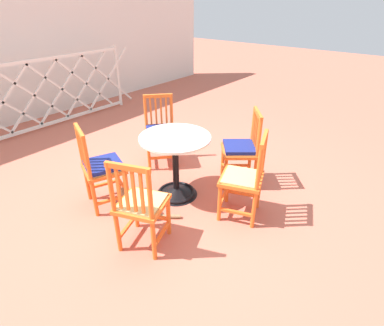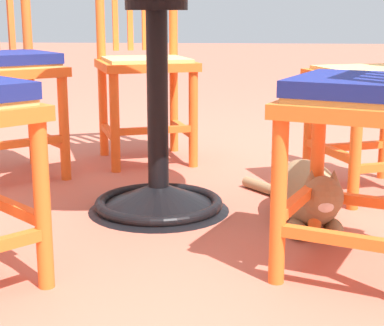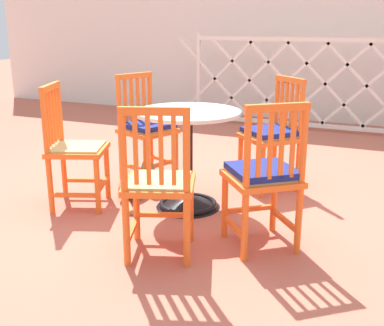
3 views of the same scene
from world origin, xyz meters
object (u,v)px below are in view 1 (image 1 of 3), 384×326
orange_chair_near_fence (141,206)px  orange_chair_facing_out (241,150)px  cafe_table (176,173)px  orange_chair_at_corner (160,132)px  orange_chair_tucked_in (244,179)px  orange_chair_by_planter (102,168)px  tabby_cat (138,204)px

orange_chair_near_fence → orange_chair_facing_out: (1.46, -0.12, 0.01)m
cafe_table → orange_chair_at_corner: (0.45, 0.67, 0.16)m
orange_chair_near_fence → orange_chair_tucked_in: (0.94, -0.47, 0.00)m
orange_chair_by_planter → orange_chair_near_fence: size_ratio=1.00×
cafe_table → orange_chair_tucked_in: orange_chair_tucked_in is taller
orange_chair_by_planter → orange_chair_at_corner: 1.08m
orange_chair_by_planter → orange_chair_tucked_in: 1.47m
orange_chair_at_corner → orange_chair_facing_out: bearing=-78.1°
cafe_table → orange_chair_near_fence: (-0.78, -0.30, 0.15)m
cafe_table → orange_chair_near_fence: 0.85m
orange_chair_at_corner → tabby_cat: 1.15m
cafe_table → orange_chair_near_fence: bearing=-159.1°
orange_chair_by_planter → orange_chair_near_fence: same height
cafe_table → orange_chair_facing_out: (0.68, -0.42, 0.16)m
orange_chair_near_fence → orange_chair_tucked_in: 1.05m
orange_chair_facing_out → orange_chair_at_corner: bearing=101.9°
cafe_table → orange_chair_at_corner: bearing=56.3°
tabby_cat → orange_chair_at_corner: bearing=31.3°
orange_chair_by_planter → orange_chair_facing_out: size_ratio=1.00×
orange_chair_at_corner → tabby_cat: (-0.94, -0.57, -0.35)m
orange_chair_facing_out → tabby_cat: 1.33m
orange_chair_tucked_in → orange_chair_facing_out: (0.52, 0.35, 0.01)m
orange_chair_near_fence → tabby_cat: 0.60m
orange_chair_tucked_in → tabby_cat: orange_chair_tucked_in is taller
orange_chair_by_planter → orange_chair_tucked_in: (0.77, -1.25, -0.01)m
orange_chair_by_planter → tabby_cat: (0.12, -0.38, -0.35)m
tabby_cat → orange_chair_facing_out: bearing=-24.1°
cafe_table → orange_chair_by_planter: size_ratio=0.83×
orange_chair_facing_out → orange_chair_at_corner: (-0.23, 1.10, 0.00)m
orange_chair_tucked_in → tabby_cat: (-0.65, 0.87, -0.34)m
orange_chair_tucked_in → orange_chair_at_corner: bearing=78.7°
tabby_cat → cafe_table: bearing=-11.7°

